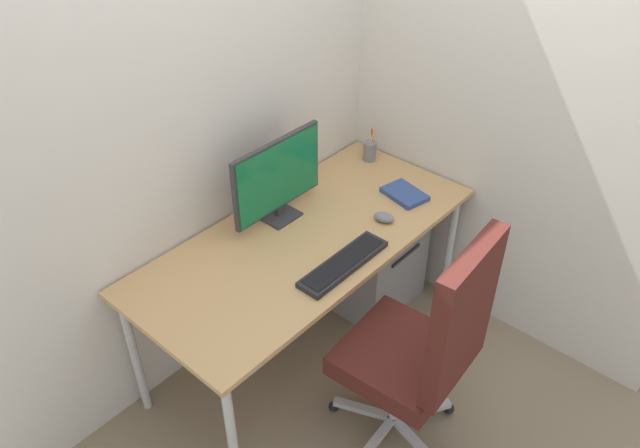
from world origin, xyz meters
TOP-DOWN VIEW (x-y plane):
  - ground_plane at (0.00, 0.00)m, footprint 8.00×8.00m
  - wall_back at (0.00, 0.41)m, footprint 3.23×0.04m
  - wall_side_right at (0.86, -0.23)m, footprint 0.04×2.32m
  - desk at (0.00, 0.00)m, footprint 1.66×0.75m
  - office_chair at (-0.09, -0.72)m, footprint 0.57×0.59m
  - filing_cabinet at (0.52, 0.05)m, footprint 0.47×0.53m
  - monitor at (0.03, 0.20)m, footprint 0.52×0.13m
  - keyboard at (-0.05, -0.26)m, footprint 0.47×0.12m
  - mouse at (0.32, -0.19)m, footprint 0.08×0.11m
  - pen_holder at (0.72, 0.20)m, footprint 0.07×0.07m
  - notebook at (0.56, -0.14)m, footprint 0.19×0.24m

SIDE VIEW (x-z plane):
  - ground_plane at x=0.00m, z-range 0.00..0.00m
  - filing_cabinet at x=0.52m, z-range 0.00..0.59m
  - office_chair at x=-0.09m, z-range 0.04..1.19m
  - desk at x=0.00m, z-range 0.31..1.04m
  - notebook at x=0.56m, z-range 0.73..0.76m
  - keyboard at x=-0.05m, z-range 0.73..0.76m
  - mouse at x=0.32m, z-range 0.73..0.77m
  - pen_holder at x=0.72m, z-range 0.70..0.88m
  - monitor at x=0.03m, z-range 0.75..1.15m
  - wall_back at x=0.00m, z-range 0.00..2.80m
  - wall_side_right at x=0.86m, z-range 0.00..2.80m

